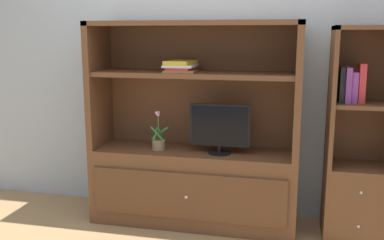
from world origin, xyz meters
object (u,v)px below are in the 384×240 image
at_px(upright_book_row, 351,85).
at_px(magazine_stack, 181,66).
at_px(tv_monitor, 220,128).
at_px(potted_plant, 159,142).
at_px(media_console, 194,162).
at_px(bookshelf_tall, 358,170).

bearing_deg(upright_book_row, magazine_stack, 179.78).
xyz_separation_m(tv_monitor, upright_book_row, (0.93, 0.05, 0.34)).
relative_size(potted_plant, magazine_stack, 0.99).
xyz_separation_m(magazine_stack, upright_book_row, (1.24, -0.00, -0.11)).
bearing_deg(potted_plant, upright_book_row, 1.72).
distance_m(magazine_stack, upright_book_row, 1.24).
relative_size(media_console, upright_book_row, 5.84).
bearing_deg(potted_plant, media_console, 10.41).
distance_m(tv_monitor, potted_plant, 0.51).
distance_m(media_console, bookshelf_tall, 1.23).
height_order(media_console, upright_book_row, media_console).
relative_size(tv_monitor, magazine_stack, 1.46).
height_order(media_console, potted_plant, media_console).
bearing_deg(tv_monitor, magazine_stack, 169.48).
height_order(potted_plant, upright_book_row, upright_book_row).
bearing_deg(upright_book_row, tv_monitor, -176.69).
bearing_deg(bookshelf_tall, magazine_stack, -179.78).
distance_m(tv_monitor, magazine_stack, 0.55).
xyz_separation_m(media_console, magazine_stack, (-0.10, -0.00, 0.75)).
distance_m(media_console, potted_plant, 0.32).
bearing_deg(media_console, upright_book_row, -0.38).
xyz_separation_m(potted_plant, bookshelf_tall, (1.50, 0.05, -0.14)).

